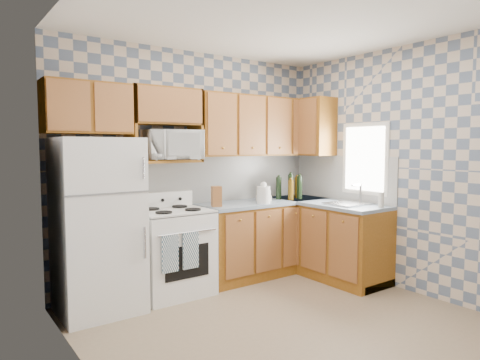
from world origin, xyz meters
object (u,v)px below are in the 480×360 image
at_px(refrigerator, 98,226).
at_px(electric_kettle, 264,195).
at_px(stove_body, 173,253).
at_px(microwave, 173,145).

xyz_separation_m(refrigerator, electric_kettle, (1.93, -0.15, 0.18)).
height_order(refrigerator, electric_kettle, refrigerator).
bearing_deg(stove_body, microwave, 58.15).
bearing_deg(refrigerator, electric_kettle, -4.33).
xyz_separation_m(refrigerator, stove_body, (0.80, 0.03, -0.39)).
relative_size(microwave, electric_kettle, 2.93).
distance_m(refrigerator, stove_body, 0.89).
height_order(stove_body, electric_kettle, electric_kettle).
xyz_separation_m(microwave, electric_kettle, (1.03, -0.32, -0.59)).
relative_size(stove_body, microwave, 1.52).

